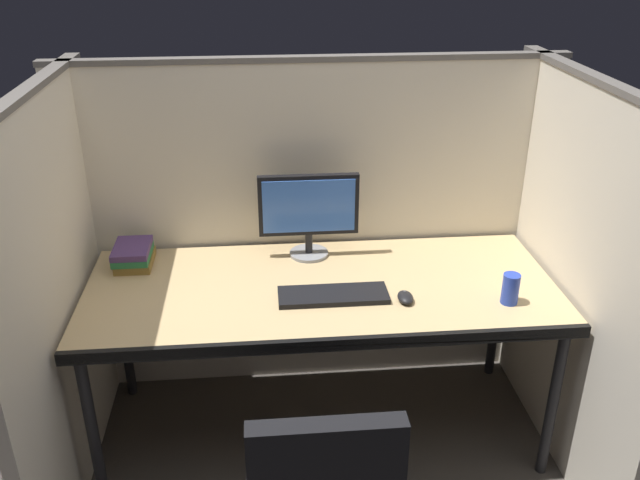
% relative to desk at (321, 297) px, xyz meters
% --- Properties ---
extents(ground_plane, '(8.00, 8.00, 0.00)m').
position_rel_desk_xyz_m(ground_plane, '(0.00, -0.29, -0.69)').
color(ground_plane, '#423D38').
extents(cubicle_partition_rear, '(2.21, 0.06, 1.57)m').
position_rel_desk_xyz_m(cubicle_partition_rear, '(0.00, 0.46, 0.10)').
color(cubicle_partition_rear, beige).
rests_on(cubicle_partition_rear, ground).
extents(cubicle_partition_left, '(0.06, 1.41, 1.57)m').
position_rel_desk_xyz_m(cubicle_partition_left, '(-0.99, -0.09, 0.10)').
color(cubicle_partition_left, beige).
rests_on(cubicle_partition_left, ground).
extents(cubicle_partition_right, '(0.06, 1.41, 1.57)m').
position_rel_desk_xyz_m(cubicle_partition_right, '(0.99, -0.09, 0.10)').
color(cubicle_partition_right, beige).
rests_on(cubicle_partition_right, ground).
extents(desk, '(1.90, 0.80, 0.74)m').
position_rel_desk_xyz_m(desk, '(0.00, 0.00, 0.00)').
color(desk, tan).
rests_on(desk, ground).
extents(monitor_center, '(0.43, 0.17, 0.37)m').
position_rel_desk_xyz_m(monitor_center, '(-0.03, 0.29, 0.27)').
color(monitor_center, gray).
rests_on(monitor_center, desk).
extents(keyboard_main, '(0.43, 0.15, 0.02)m').
position_rel_desk_xyz_m(keyboard_main, '(0.04, -0.09, 0.06)').
color(keyboard_main, black).
rests_on(keyboard_main, desk).
extents(computer_mouse, '(0.06, 0.10, 0.04)m').
position_rel_desk_xyz_m(computer_mouse, '(0.31, -0.14, 0.07)').
color(computer_mouse, black).
rests_on(computer_mouse, desk).
extents(book_stack, '(0.16, 0.22, 0.09)m').
position_rel_desk_xyz_m(book_stack, '(-0.78, 0.27, 0.09)').
color(book_stack, olive).
rests_on(book_stack, desk).
extents(soda_can, '(0.07, 0.07, 0.12)m').
position_rel_desk_xyz_m(soda_can, '(0.71, -0.19, 0.11)').
color(soda_can, '#263FB2').
rests_on(soda_can, desk).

